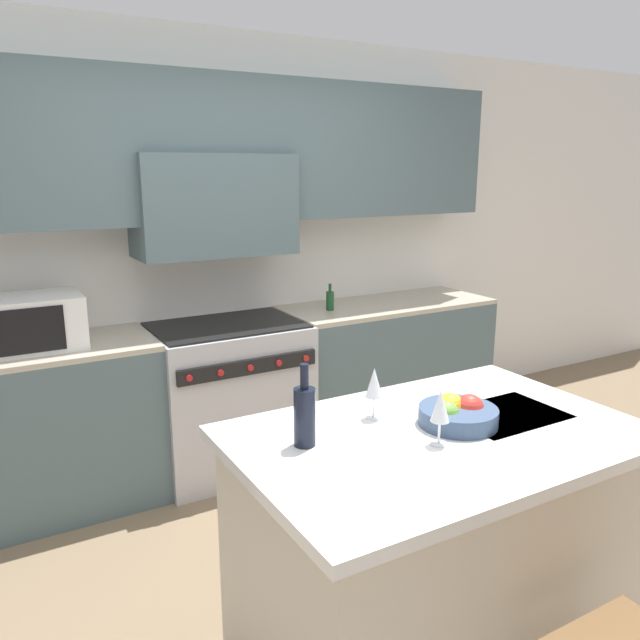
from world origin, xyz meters
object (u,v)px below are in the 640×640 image
(range_stove, at_px, (229,396))
(wine_bottle, at_px, (305,415))
(oil_bottle_on_counter, at_px, (330,300))
(fruit_bowl, at_px, (458,413))
(wine_glass_near, at_px, (439,408))
(wine_glass_far, at_px, (374,384))
(microwave, at_px, (24,323))

(range_stove, bearing_deg, wine_bottle, -102.92)
(range_stove, distance_m, oil_bottle_on_counter, 0.92)
(wine_bottle, xyz_separation_m, fruit_bowl, (0.58, -0.12, -0.07))
(wine_glass_near, bearing_deg, wine_glass_far, 100.76)
(microwave, distance_m, wine_glass_far, 1.99)
(wine_bottle, height_order, wine_glass_near, wine_bottle)
(wine_bottle, bearing_deg, microwave, 111.94)
(fruit_bowl, bearing_deg, wine_glass_far, 140.63)
(range_stove, xyz_separation_m, fruit_bowl, (0.18, -1.87, 0.51))
(wine_glass_far, bearing_deg, microwave, 121.85)
(wine_bottle, bearing_deg, wine_glass_near, -29.83)
(microwave, distance_m, fruit_bowl, 2.29)
(wine_glass_near, bearing_deg, oil_bottle_on_counter, 69.26)
(fruit_bowl, relative_size, oil_bottle_on_counter, 1.62)
(microwave, xyz_separation_m, wine_glass_far, (1.05, -1.69, -0.00))
(range_stove, bearing_deg, microwave, 179.04)
(range_stove, relative_size, oil_bottle_on_counter, 5.22)
(wine_bottle, relative_size, oil_bottle_on_counter, 1.62)
(oil_bottle_on_counter, bearing_deg, wine_glass_near, -110.74)
(wine_glass_far, bearing_deg, fruit_bowl, -39.37)
(wine_glass_far, xyz_separation_m, oil_bottle_on_counter, (0.81, 1.69, -0.07))
(wine_glass_near, distance_m, wine_glass_far, 0.31)
(wine_glass_far, bearing_deg, range_stove, 87.86)
(fruit_bowl, bearing_deg, wine_glass_near, -149.96)
(microwave, relative_size, oil_bottle_on_counter, 3.21)
(fruit_bowl, xyz_separation_m, oil_bottle_on_counter, (0.57, 1.89, 0.02))
(wine_bottle, relative_size, fruit_bowl, 1.00)
(microwave, distance_m, wine_bottle, 1.91)
(wine_glass_near, xyz_separation_m, fruit_bowl, (0.18, 0.11, -0.10))
(wine_bottle, distance_m, fruit_bowl, 0.60)
(microwave, distance_m, wine_glass_near, 2.28)
(range_stove, distance_m, wine_bottle, 1.89)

